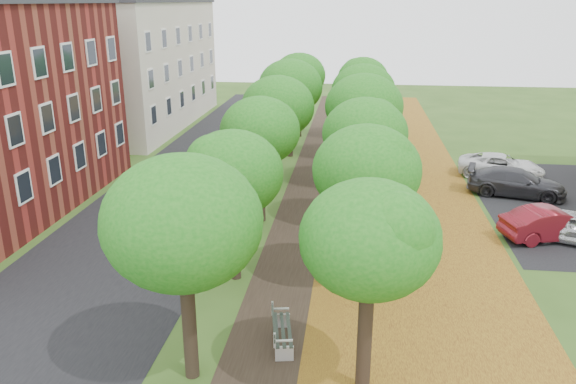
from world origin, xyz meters
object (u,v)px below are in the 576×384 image
(bench, at_px, (281,330))
(car_grey, at_px, (516,182))
(car_red, at_px, (552,224))
(car_white, at_px, (501,166))

(bench, distance_m, car_grey, 18.94)
(bench, height_order, car_red, car_red)
(car_red, bearing_deg, bench, 114.54)
(car_red, height_order, car_white, car_red)
(bench, height_order, car_grey, car_grey)
(bench, bearing_deg, car_red, -59.42)
(car_red, height_order, car_grey, car_grey)
(bench, xyz_separation_m, car_red, (10.91, 9.46, 0.25))
(car_grey, height_order, car_white, car_grey)
(car_grey, xyz_separation_m, car_white, (0.00, 3.46, -0.05))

